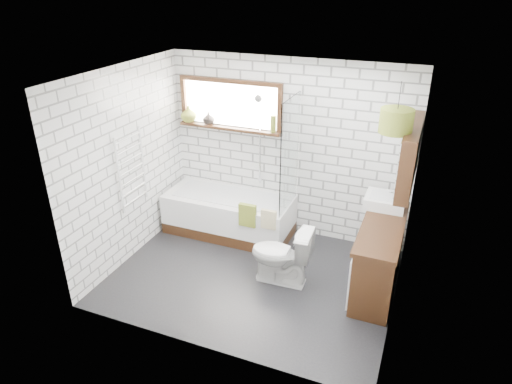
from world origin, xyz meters
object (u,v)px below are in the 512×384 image
at_px(toilet, 281,255).
at_px(pendant, 396,121).
at_px(bathtub, 229,214).
at_px(vanity, 380,256).
at_px(basin, 385,201).

bearing_deg(toilet, pendant, 100.92).
bearing_deg(pendant, bathtub, 164.85).
distance_m(bathtub, pendant, 2.90).
height_order(bathtub, vanity, vanity).
xyz_separation_m(bathtub, vanity, (2.20, -0.49, 0.12)).
relative_size(basin, pendant, 1.42).
relative_size(basin, toilet, 0.64).
xyz_separation_m(vanity, basin, (-0.06, 0.49, 0.49)).
bearing_deg(toilet, basin, 126.52).
xyz_separation_m(vanity, toilet, (-1.11, -0.36, -0.04)).
distance_m(bathtub, basin, 2.23).
relative_size(bathtub, basin, 3.77).
bearing_deg(vanity, bathtub, 167.38).
relative_size(vanity, toilet, 1.94).
distance_m(basin, pendant, 1.33).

